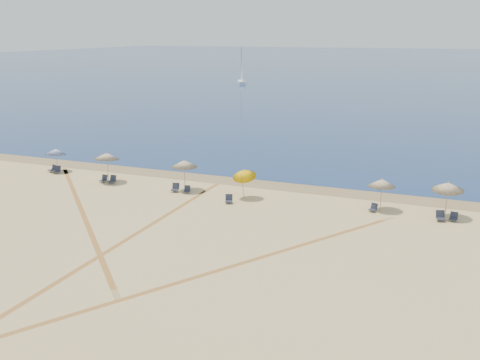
% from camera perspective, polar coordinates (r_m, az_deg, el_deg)
% --- Properties ---
extents(ground, '(160.00, 160.00, 0.00)m').
position_cam_1_polar(ground, '(26.97, -16.07, -13.30)').
color(ground, tan).
rests_on(ground, ground).
extents(ocean, '(500.00, 500.00, 0.00)m').
position_cam_1_polar(ocean, '(244.27, 18.14, 11.69)').
color(ocean, '#0C2151').
rests_on(ocean, ground).
extents(wet_sand, '(500.00, 500.00, 0.00)m').
position_cam_1_polar(wet_sand, '(46.80, 1.78, -0.32)').
color(wet_sand, olive).
rests_on(wet_sand, ground).
extents(umbrella_0, '(1.94, 1.99, 2.26)m').
position_cam_1_polar(umbrella_0, '(53.15, -18.86, 2.86)').
color(umbrella_0, gray).
rests_on(umbrella_0, ground).
extents(umbrella_1, '(2.18, 2.22, 2.65)m').
position_cam_1_polar(umbrella_1, '(48.07, -13.89, 2.46)').
color(umbrella_1, gray).
rests_on(umbrella_1, ground).
extents(umbrella_2, '(2.13, 2.13, 2.59)m').
position_cam_1_polar(umbrella_2, '(44.42, -5.88, 1.73)').
color(umbrella_2, gray).
rests_on(umbrella_2, ground).
extents(umbrella_3, '(1.85, 1.93, 2.57)m').
position_cam_1_polar(umbrella_3, '(42.06, 0.43, 0.69)').
color(umbrella_3, gray).
rests_on(umbrella_3, ground).
extents(umbrella_4, '(1.97, 1.97, 2.39)m').
position_cam_1_polar(umbrella_4, '(40.63, 14.73, -0.28)').
color(umbrella_4, gray).
rests_on(umbrella_4, ground).
extents(umbrella_5, '(2.17, 2.22, 2.63)m').
position_cam_1_polar(umbrella_5, '(40.37, 21.07, -0.64)').
color(umbrella_5, gray).
rests_on(umbrella_5, ground).
extents(chair_0, '(0.73, 0.78, 0.65)m').
position_cam_1_polar(chair_0, '(53.42, -19.15, 1.12)').
color(chair_0, '#1D202D').
rests_on(chair_0, ground).
extents(chair_1, '(0.71, 0.78, 0.68)m').
position_cam_1_polar(chair_1, '(52.76, -18.69, 1.00)').
color(chair_1, '#1D202D').
rests_on(chair_1, ground).
extents(chair_2, '(0.56, 0.65, 0.65)m').
position_cam_1_polar(chair_2, '(48.44, -14.16, 0.10)').
color(chair_2, '#1D202D').
rests_on(chair_2, ground).
extents(chair_3, '(0.60, 0.70, 0.70)m').
position_cam_1_polar(chair_3, '(47.90, -13.31, 0.01)').
color(chair_3, '#1D202D').
rests_on(chair_3, ground).
extents(chair_4, '(0.69, 0.77, 0.69)m').
position_cam_1_polar(chair_4, '(44.54, -6.83, -0.84)').
color(chair_4, '#1D202D').
rests_on(chair_4, ground).
extents(chair_5, '(0.60, 0.66, 0.59)m').
position_cam_1_polar(chair_5, '(44.13, -5.61, -1.02)').
color(chair_5, '#1D202D').
rests_on(chair_5, ground).
extents(chair_6, '(0.74, 0.79, 0.66)m').
position_cam_1_polar(chair_6, '(41.32, -1.17, -2.05)').
color(chair_6, '#1D202D').
rests_on(chair_6, ground).
extents(chair_7, '(0.65, 0.71, 0.60)m').
position_cam_1_polar(chair_7, '(40.57, 13.88, -2.88)').
color(chair_7, '#1D202D').
rests_on(chair_7, ground).
extents(chair_8, '(0.74, 0.81, 0.70)m').
position_cam_1_polar(chair_8, '(40.00, 20.38, -3.61)').
color(chair_8, '#1D202D').
rests_on(chair_8, ground).
extents(chair_9, '(0.61, 0.68, 0.62)m').
position_cam_1_polar(chair_9, '(40.27, 21.58, -3.66)').
color(chair_9, '#1D202D').
rests_on(chair_9, ground).
extents(sailboat_0, '(4.02, 6.04, 8.92)m').
position_cam_1_polar(sailboat_0, '(138.14, 0.16, 11.26)').
color(sailboat_0, white).
rests_on(sailboat_0, ocean).
extents(tire_tracks, '(53.32, 45.36, 0.00)m').
position_cam_1_polar(tire_tracks, '(35.53, -10.44, -5.77)').
color(tire_tracks, tan).
rests_on(tire_tracks, ground).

